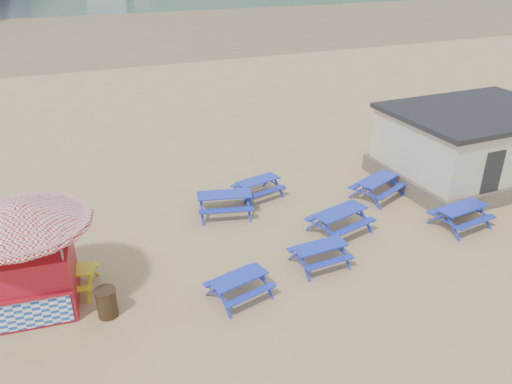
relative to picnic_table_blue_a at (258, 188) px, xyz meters
name	(u,v)px	position (x,y,z in m)	size (l,w,h in m)	color
ground	(260,237)	(-1.22, -2.97, -0.38)	(400.00, 400.00, 0.00)	tan
wet_sand	(85,29)	(-1.22, 52.03, -0.37)	(400.00, 400.00, 0.00)	olive
picnic_table_blue_a	(258,188)	(0.00, 0.00, 0.00)	(2.06, 1.80, 0.75)	#271EB8
picnic_table_blue_b	(225,204)	(-1.78, -0.86, 0.05)	(2.38, 2.10, 0.85)	#271EB8
picnic_table_blue_c	(377,188)	(4.45, -1.97, 0.03)	(2.41, 2.20, 0.82)	#271EB8
picnic_table_blue_d	(239,287)	(-3.14, -5.83, -0.02)	(1.95, 1.71, 0.71)	#271EB8
picnic_table_blue_e	(340,221)	(1.55, -3.76, 0.05)	(2.35, 2.06, 0.85)	#271EB8
picnic_table_blue_f	(461,216)	(5.82, -5.17, 0.02)	(2.08, 1.75, 0.80)	#271EB8
picnic_table_yellow	(65,280)	(-7.76, -3.49, 0.00)	(2.14, 1.91, 0.75)	gold
ice_cream_kiosk	(25,242)	(-8.53, -3.90, 1.72)	(4.13, 4.13, 3.34)	maroon
litter_bin	(107,303)	(-6.79, -5.15, 0.06)	(0.59, 0.59, 0.87)	#342413
amenity_block	(473,145)	(9.27, -1.97, 1.19)	(7.40, 5.40, 3.15)	#665B4C
picnic_table_blue_g	(320,255)	(-0.16, -5.30, -0.02)	(1.76, 1.44, 0.72)	#271EB8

